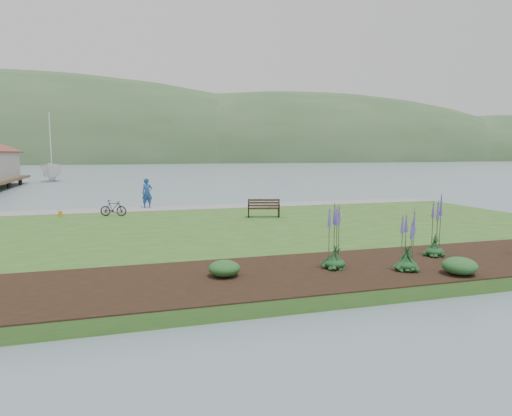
% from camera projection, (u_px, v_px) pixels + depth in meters
% --- Properties ---
extents(ground, '(600.00, 600.00, 0.00)m').
position_uv_depth(ground, '(223.00, 231.00, 22.66)').
color(ground, slate).
rests_on(ground, ground).
extents(lawn, '(34.00, 20.00, 0.40)m').
position_uv_depth(lawn, '(232.00, 234.00, 20.73)').
color(lawn, '#305A20').
rests_on(lawn, ground).
extents(shoreline_path, '(34.00, 2.20, 0.03)m').
position_uv_depth(shoreline_path, '(199.00, 207.00, 29.17)').
color(shoreline_path, gray).
rests_on(shoreline_path, lawn).
extents(garden_bed, '(24.00, 4.40, 0.04)m').
position_uv_depth(garden_bed, '(386.00, 265.00, 14.15)').
color(garden_bed, black).
rests_on(garden_bed, lawn).
extents(far_hillside, '(580.00, 80.00, 38.00)m').
position_uv_depth(far_hillside, '(181.00, 162.00, 189.99)').
color(far_hillside, '#32522E').
rests_on(far_hillside, ground).
extents(park_bench, '(1.82, 1.12, 1.06)m').
position_uv_depth(park_bench, '(264.00, 208.00, 24.72)').
color(park_bench, black).
rests_on(park_bench, lawn).
extents(person, '(0.93, 0.75, 2.22)m').
position_uv_depth(person, '(147.00, 191.00, 28.70)').
color(person, navy).
rests_on(person, lawn).
extents(bicycle_b, '(0.89, 1.52, 0.88)m').
position_uv_depth(bicycle_b, '(113.00, 208.00, 25.16)').
color(bicycle_b, black).
rests_on(bicycle_b, lawn).
extents(sailboat, '(11.27, 11.48, 29.52)m').
position_uv_depth(sailboat, '(53.00, 181.00, 62.34)').
color(sailboat, silver).
rests_on(sailboat, ground).
extents(pannier, '(0.24, 0.31, 0.30)m').
position_uv_depth(pannier, '(60.00, 214.00, 25.08)').
color(pannier, '#C18216').
rests_on(pannier, lawn).
extents(echium_0, '(0.62, 0.62, 1.89)m').
position_uv_depth(echium_0, '(408.00, 245.00, 13.34)').
color(echium_0, '#153A1B').
rests_on(echium_0, garden_bed).
extents(echium_1, '(0.62, 0.62, 2.29)m').
position_uv_depth(echium_1, '(435.00, 230.00, 15.20)').
color(echium_1, '#153A1B').
rests_on(echium_1, garden_bed).
extents(echium_4, '(0.62, 0.62, 2.39)m').
position_uv_depth(echium_4, '(336.00, 236.00, 13.53)').
color(echium_4, '#153A1B').
rests_on(echium_4, garden_bed).
extents(shrub_0, '(0.90, 0.90, 0.45)m').
position_uv_depth(shrub_0, '(224.00, 268.00, 12.78)').
color(shrub_0, '#1E4C21').
rests_on(shrub_0, garden_bed).
extents(shrub_1, '(0.98, 0.98, 0.49)m').
position_uv_depth(shrub_1, '(460.00, 266.00, 12.98)').
color(shrub_1, '#1E4C21').
rests_on(shrub_1, garden_bed).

